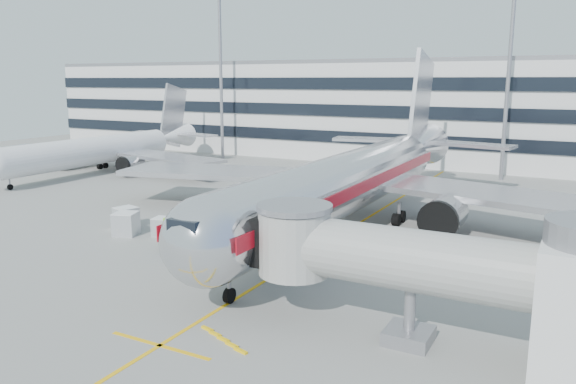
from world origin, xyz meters
The scene contains 15 objects.
ground centered at (0.00, 0.00, 0.00)m, with size 180.00×180.00×0.00m, color gray.
lead_in_line centered at (0.00, 10.00, 0.01)m, with size 0.25×70.00×0.01m, color #F1AE0C.
stop_bar centered at (0.00, -14.00, 0.01)m, with size 6.00×0.25×0.01m, color #F1AE0C.
main_jet centered at (0.00, 11.72, 4.23)m, with size 50.95×48.70×16.06m.
jet_bridge centered at (12.18, -8.00, 3.87)m, with size 17.80×4.50×7.00m.
terminal centered at (0.00, 57.95, 7.80)m, with size 150.00×24.25×15.60m.
light_mast_west centered at (-35.00, 42.00, 14.88)m, with size 2.40×1.20×25.45m.
light_mast_centre centered at (8.00, 42.00, 14.88)m, with size 2.40×1.20×25.45m.
second_jet centered at (-41.37, 22.80, 3.18)m, with size 38.21×36.52×12.04m.
belt_loader centered at (-7.64, -0.89, 0.64)m, with size 4.77×3.13×2.25m.
baggage_tug centered at (-9.00, -1.82, 0.82)m, with size 2.85×2.32×1.87m.
cargo_container_left centered at (-12.77, 1.21, 0.77)m, with size 1.70×1.70×1.52m.
cargo_container_right centered at (-17.22, 1.71, 0.91)m, with size 2.04×2.04×1.80m.
cargo_container_front centered at (-15.58, -0.05, 0.95)m, with size 2.26×2.26×1.89m.
ramp_worker centered at (-11.45, 0.04, 0.96)m, with size 0.70×0.46×1.92m, color #7CE317.
Camera 1 is at (17.29, -33.19, 12.62)m, focal length 35.00 mm.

